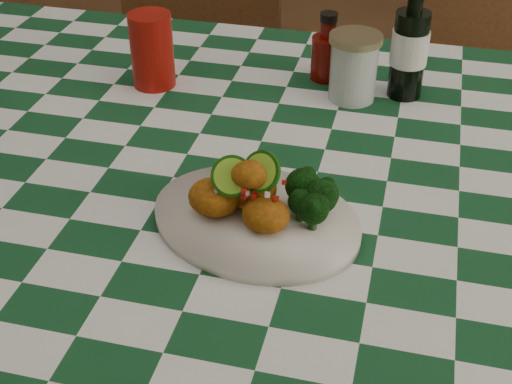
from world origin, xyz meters
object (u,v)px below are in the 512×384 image
(wooden_chair_right, at_px, (485,161))
(wooden_chair_left, at_px, (181,85))
(mason_jar, at_px, (354,67))
(plate, at_px, (256,220))
(red_tumbler, at_px, (152,50))
(fried_chicken_pile, at_px, (251,188))
(ketchup_bottle, at_px, (327,46))
(dining_table, at_px, (252,342))
(beer_bottle, at_px, (411,36))

(wooden_chair_right, bearing_deg, wooden_chair_left, 162.12)
(mason_jar, distance_m, wooden_chair_left, 0.80)
(plate, height_order, red_tumbler, red_tumbler)
(mason_jar, distance_m, wooden_chair_right, 0.71)
(fried_chicken_pile, height_order, ketchup_bottle, ketchup_bottle)
(ketchup_bottle, relative_size, mason_jar, 1.06)
(dining_table, distance_m, mason_jar, 0.53)
(dining_table, height_order, beer_bottle, beer_bottle)
(plate, distance_m, ketchup_bottle, 0.46)
(wooden_chair_left, bearing_deg, dining_table, -64.26)
(plate, relative_size, red_tumbler, 2.16)
(dining_table, relative_size, plate, 5.77)
(ketchup_bottle, xyz_separation_m, mason_jar, (0.06, -0.07, -0.00))
(fried_chicken_pile, distance_m, mason_jar, 0.40)
(plate, relative_size, wooden_chair_right, 0.35)
(fried_chicken_pile, bearing_deg, beer_bottle, 68.33)
(wooden_chair_left, bearing_deg, red_tumbler, -75.68)
(fried_chicken_pile, xyz_separation_m, mason_jar, (0.08, 0.39, -0.00))
(dining_table, xyz_separation_m, mason_jar, (0.12, 0.25, 0.45))
(ketchup_bottle, distance_m, wooden_chair_right, 0.70)
(fried_chicken_pile, xyz_separation_m, beer_bottle, (0.17, 0.43, 0.05))
(wooden_chair_left, bearing_deg, mason_jar, -46.67)
(red_tumbler, relative_size, ketchup_bottle, 1.07)
(mason_jar, bearing_deg, fried_chicken_pile, -101.71)
(plate, bearing_deg, fried_chicken_pile, -180.00)
(red_tumbler, xyz_separation_m, beer_bottle, (0.44, 0.07, 0.04))
(ketchup_bottle, bearing_deg, wooden_chair_left, 135.34)
(dining_table, bearing_deg, wooden_chair_left, 117.10)
(plate, bearing_deg, beer_bottle, 69.10)
(dining_table, relative_size, beer_bottle, 7.47)
(beer_bottle, bearing_deg, dining_table, -126.56)
(dining_table, distance_m, red_tumbler, 0.56)
(plate, xyz_separation_m, ketchup_bottle, (0.02, 0.46, 0.05))
(mason_jar, xyz_separation_m, wooden_chair_right, (0.30, 0.47, -0.44))
(fried_chicken_pile, distance_m, wooden_chair_right, 1.04)
(mason_jar, bearing_deg, wooden_chair_right, 57.18)
(fried_chicken_pile, relative_size, wooden_chair_right, 0.16)
(red_tumbler, relative_size, mason_jar, 1.13)
(ketchup_bottle, relative_size, wooden_chair_left, 0.12)
(dining_table, relative_size, fried_chicken_pile, 12.72)
(mason_jar, relative_size, wooden_chair_left, 0.12)
(plate, xyz_separation_m, beer_bottle, (0.16, 0.43, 0.10))
(dining_table, xyz_separation_m, ketchup_bottle, (0.06, 0.31, 0.46))
(wooden_chair_left, bearing_deg, fried_chicken_pile, -66.22)
(fried_chicken_pile, distance_m, ketchup_bottle, 0.46)
(fried_chicken_pile, bearing_deg, red_tumbler, 127.00)
(plate, height_order, ketchup_bottle, ketchup_bottle)
(red_tumbler, bearing_deg, wooden_chair_right, 37.48)
(plate, distance_m, wooden_chair_left, 1.04)
(wooden_chair_left, bearing_deg, ketchup_bottle, -46.03)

